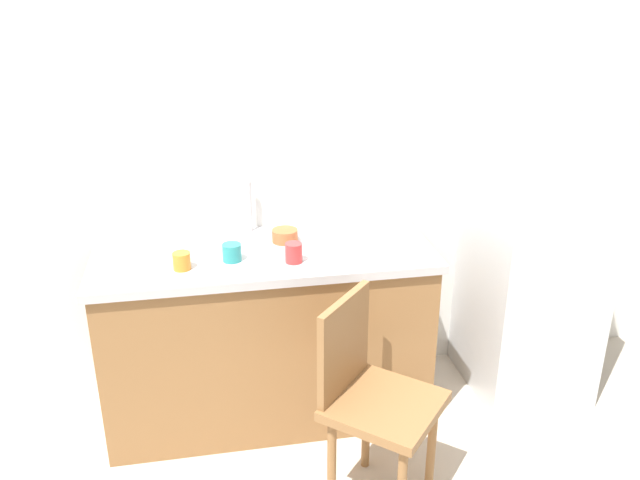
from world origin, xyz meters
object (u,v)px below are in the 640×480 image
(chair, at_px, (371,395))
(cup_red, at_px, (294,253))
(dish_tray, at_px, (355,237))
(cup_orange, at_px, (182,261))
(terracotta_bowl, at_px, (285,236))
(refrigerator, at_px, (532,262))
(cup_teal, at_px, (232,252))

(chair, distance_m, cup_red, 0.69)
(dish_tray, relative_size, cup_orange, 3.70)
(chair, height_order, terracotta_bowl, terracotta_bowl)
(chair, bearing_deg, cup_orange, 94.78)
(cup_orange, bearing_deg, chair, -36.71)
(refrigerator, relative_size, cup_orange, 18.38)
(cup_red, height_order, cup_orange, cup_red)
(cup_red, bearing_deg, terracotta_bowl, 91.42)
(chair, relative_size, dish_tray, 3.18)
(chair, xyz_separation_m, terracotta_bowl, (-0.23, 0.75, 0.39))
(terracotta_bowl, relative_size, cup_orange, 1.60)
(dish_tray, bearing_deg, cup_orange, -169.03)
(refrigerator, bearing_deg, dish_tray, 179.05)
(chair, bearing_deg, refrigerator, -15.03)
(chair, xyz_separation_m, cup_red, (-0.22, 0.51, 0.41))
(dish_tray, height_order, cup_orange, cup_orange)
(refrigerator, height_order, cup_red, refrigerator)
(refrigerator, distance_m, chair, 1.21)
(dish_tray, distance_m, cup_teal, 0.58)
(refrigerator, relative_size, terracotta_bowl, 11.52)
(cup_teal, xyz_separation_m, cup_orange, (-0.21, -0.05, -0.00))
(terracotta_bowl, xyz_separation_m, cup_teal, (-0.26, -0.17, 0.01))
(dish_tray, xyz_separation_m, terracotta_bowl, (-0.32, 0.07, 0.00))
(dish_tray, distance_m, cup_orange, 0.80)
(cup_red, xyz_separation_m, cup_orange, (-0.48, 0.02, -0.01))
(dish_tray, height_order, cup_red, cup_red)
(terracotta_bowl, bearing_deg, cup_red, -88.58)
(refrigerator, xyz_separation_m, chair, (-1.00, -0.66, -0.20))
(cup_orange, bearing_deg, cup_teal, 13.08)
(chair, distance_m, dish_tray, 0.78)
(cup_teal, xyz_separation_m, cup_red, (0.26, -0.06, 0.00))
(refrigerator, xyz_separation_m, cup_red, (-1.22, -0.15, 0.21))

